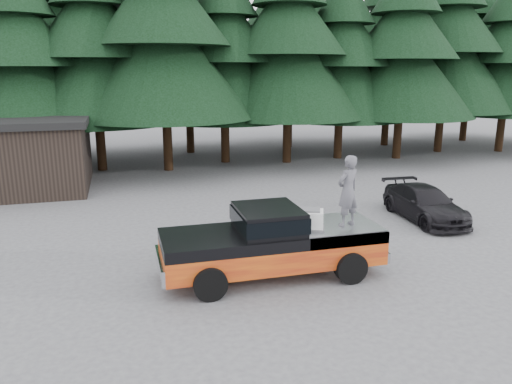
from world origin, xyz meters
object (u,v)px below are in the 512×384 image
object	(u,v)px
pickup_truck	(272,253)
man_on_bed	(348,191)
air_compressor	(310,220)
parked_car	(425,203)

from	to	relation	value
pickup_truck	man_on_bed	world-z (taller)	man_on_bed
air_compressor	parked_car	xyz separation A→B (m)	(5.99, 3.68, -0.96)
pickup_truck	man_on_bed	size ratio (longest dim) A/B	3.13
man_on_bed	parked_car	world-z (taller)	man_on_bed
pickup_truck	air_compressor	bearing A→B (deg)	-14.41
pickup_truck	air_compressor	world-z (taller)	air_compressor
air_compressor	parked_car	distance (m)	7.09
air_compressor	man_on_bed	bearing A→B (deg)	22.96
air_compressor	parked_car	world-z (taller)	air_compressor
pickup_truck	man_on_bed	bearing A→B (deg)	-6.83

